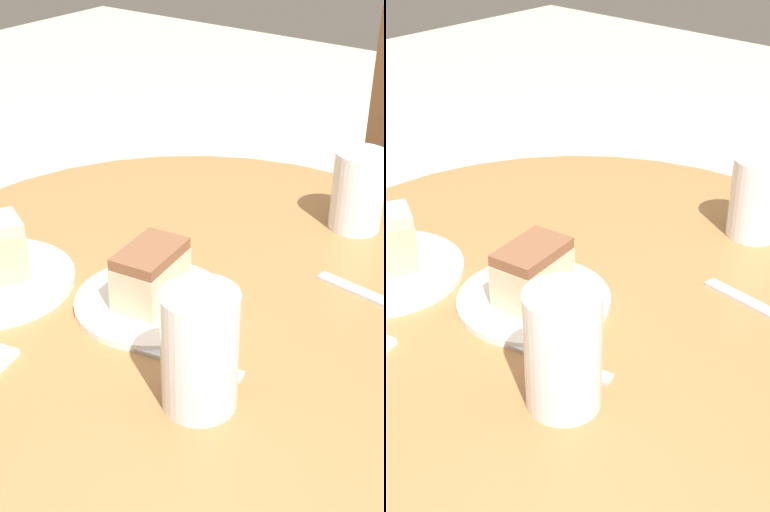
{
  "view_description": "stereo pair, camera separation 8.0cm",
  "coord_description": "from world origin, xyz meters",
  "views": [
    {
      "loc": [
        0.51,
        -0.67,
        1.24
      ],
      "look_at": [
        0.0,
        0.0,
        0.75
      ],
      "focal_mm": 50.0,
      "sensor_mm": 36.0,
      "label": 1
    },
    {
      "loc": [
        0.57,
        -0.62,
        1.24
      ],
      "look_at": [
        0.0,
        0.0,
        0.75
      ],
      "focal_mm": 50.0,
      "sensor_mm": 36.0,
      "label": 2
    }
  ],
  "objects": [
    {
      "name": "glass_water",
      "position": [
        0.11,
        0.28,
        0.77
      ],
      "size": [
        0.08,
        0.08,
        0.13
      ],
      "color": "silver",
      "rests_on": "table"
    },
    {
      "name": "table",
      "position": [
        0.0,
        0.0,
        0.52
      ],
      "size": [
        0.91,
        0.91,
        0.71
      ],
      "color": "#9E6B3D",
      "rests_on": "ground_plane"
    },
    {
      "name": "fork",
      "position": [
        0.1,
        -0.15,
        0.72
      ],
      "size": [
        0.15,
        0.05,
        0.0
      ],
      "rotation": [
        0.0,
        0.0,
        0.2
      ],
      "color": "silver",
      "rests_on": "table"
    },
    {
      "name": "spoon",
      "position": [
        0.21,
        0.11,
        0.72
      ],
      "size": [
        0.14,
        0.03,
        0.0
      ],
      "rotation": [
        0.0,
        0.0,
        3.04
      ],
      "color": "silver",
      "rests_on": "table"
    },
    {
      "name": "plate_near",
      "position": [
        -0.01,
        -0.08,
        0.72
      ],
      "size": [
        0.2,
        0.2,
        0.01
      ],
      "color": "white",
      "rests_on": "table"
    },
    {
      "name": "cake_slice_near",
      "position": [
        -0.01,
        -0.08,
        0.76
      ],
      "size": [
        0.08,
        0.11,
        0.08
      ],
      "rotation": [
        0.0,
        0.0,
        3.29
      ],
      "color": "beige",
      "rests_on": "plate_near"
    },
    {
      "name": "glass_lemonade",
      "position": [
        0.16,
        -0.19,
        0.78
      ],
      "size": [
        0.08,
        0.08,
        0.14
      ],
      "color": "beige",
      "rests_on": "table"
    }
  ]
}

